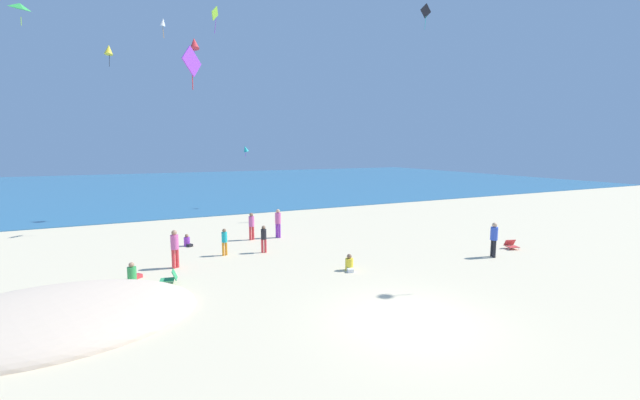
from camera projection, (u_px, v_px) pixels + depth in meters
name	position (u px, v px, depth m)	size (l,w,h in m)	color
ground_plane	(292.00, 249.00, 21.52)	(120.00, 120.00, 0.00)	beige
ocean_water	(187.00, 184.00, 59.32)	(120.00, 60.00, 0.05)	teal
dune_mound	(50.00, 322.00, 12.49)	(8.84, 6.19, 1.59)	beige
beach_chair_far_right	(511.00, 245.00, 21.52)	(0.73, 0.73, 0.49)	#D13D3D
beach_chair_far_left	(170.00, 278.00, 15.94)	(0.73, 0.61, 0.57)	#2D9956
person_0	(278.00, 221.00, 24.10)	(0.49, 0.49, 1.76)	purple
person_1	(494.00, 237.00, 19.80)	(0.44, 0.44, 1.75)	black
person_2	(349.00, 264.00, 17.70)	(0.48, 0.66, 0.74)	yellow
person_3	(224.00, 240.00, 20.12)	(0.32, 0.32, 1.39)	orange
person_4	(251.00, 224.00, 23.53)	(0.39, 0.39, 1.63)	red
person_5	(264.00, 237.00, 20.66)	(0.34, 0.34, 1.43)	red
person_6	(187.00, 242.00, 22.10)	(0.51, 0.61, 0.68)	purple
person_7	(175.00, 246.00, 17.99)	(0.47, 0.47, 1.75)	red
person_8	(133.00, 273.00, 16.48)	(0.66, 0.61, 0.75)	green
kite_lime	(215.00, 14.00, 25.50)	(0.56, 0.76, 1.65)	#99DB33
kite_red	(194.00, 43.00, 30.06)	(0.70, 0.88, 1.71)	red
kite_green	(20.00, 6.00, 20.32)	(0.97, 0.91, 1.14)	green
kite_black	(426.00, 11.00, 30.27)	(1.07, 0.18, 1.89)	black
kite_white	(163.00, 22.00, 33.52)	(0.79, 0.79, 1.66)	white
kite_teal	(246.00, 149.00, 35.72)	(0.67, 0.57, 1.05)	#1EADAD
kite_purple	(192.00, 62.00, 14.09)	(0.79, 0.82, 1.53)	purple
kite_yellow	(109.00, 50.00, 29.93)	(0.85, 0.91, 1.66)	yellow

